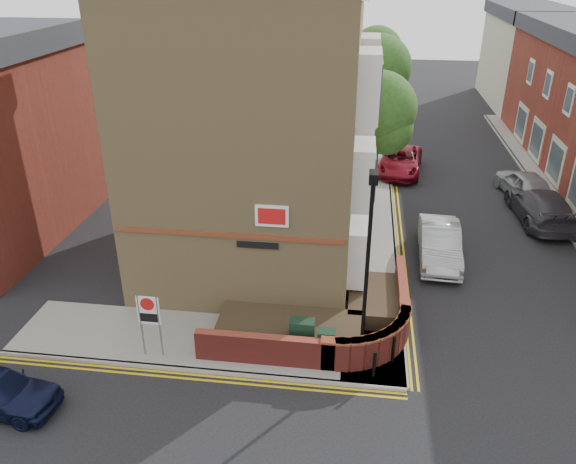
# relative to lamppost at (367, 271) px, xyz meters

# --- Properties ---
(ground) EXTENTS (120.00, 120.00, 0.00)m
(ground) POSITION_rel_lamppost_xyz_m (-1.60, -1.20, -3.34)
(ground) COLOR black
(ground) RESTS_ON ground
(pavement_corner) EXTENTS (13.00, 3.00, 0.12)m
(pavement_corner) POSITION_rel_lamppost_xyz_m (-5.10, 0.30, -3.28)
(pavement_corner) COLOR gray
(pavement_corner) RESTS_ON ground
(pavement_main) EXTENTS (2.00, 32.00, 0.12)m
(pavement_main) POSITION_rel_lamppost_xyz_m (0.40, 14.80, -3.28)
(pavement_main) COLOR gray
(pavement_main) RESTS_ON ground
(kerb_side) EXTENTS (13.00, 0.15, 0.12)m
(kerb_side) POSITION_rel_lamppost_xyz_m (-5.10, -1.20, -3.28)
(kerb_side) COLOR gray
(kerb_side) RESTS_ON ground
(kerb_main_near) EXTENTS (0.15, 32.00, 0.12)m
(kerb_main_near) POSITION_rel_lamppost_xyz_m (1.40, 14.80, -3.28)
(kerb_main_near) COLOR gray
(kerb_main_near) RESTS_ON ground
(kerb_main_far) EXTENTS (0.15, 40.00, 0.12)m
(kerb_main_far) POSITION_rel_lamppost_xyz_m (9.40, 11.80, -3.28)
(kerb_main_far) COLOR gray
(kerb_main_far) RESTS_ON ground
(yellow_lines_side) EXTENTS (13.00, 0.28, 0.01)m
(yellow_lines_side) POSITION_rel_lamppost_xyz_m (-5.10, -1.45, -3.34)
(yellow_lines_side) COLOR gold
(yellow_lines_side) RESTS_ON ground
(yellow_lines_main) EXTENTS (0.28, 32.00, 0.01)m
(yellow_lines_main) POSITION_rel_lamppost_xyz_m (1.65, 14.80, -3.34)
(yellow_lines_main) COLOR gold
(yellow_lines_main) RESTS_ON ground
(corner_building) EXTENTS (8.95, 10.40, 13.60)m
(corner_building) POSITION_rel_lamppost_xyz_m (-4.44, 6.80, 2.88)
(corner_building) COLOR #9F8554
(corner_building) RESTS_ON ground
(garden_wall) EXTENTS (6.80, 6.00, 1.20)m
(garden_wall) POSITION_rel_lamppost_xyz_m (-1.60, 1.30, -3.34)
(garden_wall) COLOR maroon
(garden_wall) RESTS_ON ground
(lamppost) EXTENTS (0.25, 0.50, 6.30)m
(lamppost) POSITION_rel_lamppost_xyz_m (0.00, 0.00, 0.00)
(lamppost) COLOR black
(lamppost) RESTS_ON pavement_corner
(utility_cabinet_large) EXTENTS (0.80, 0.45, 1.20)m
(utility_cabinet_large) POSITION_rel_lamppost_xyz_m (-1.90, 0.10, -2.62)
(utility_cabinet_large) COLOR black
(utility_cabinet_large) RESTS_ON pavement_corner
(utility_cabinet_small) EXTENTS (0.55, 0.40, 1.10)m
(utility_cabinet_small) POSITION_rel_lamppost_xyz_m (-1.10, -0.20, -2.67)
(utility_cabinet_small) COLOR black
(utility_cabinet_small) RESTS_ON pavement_corner
(bollard_near) EXTENTS (0.11, 0.11, 0.90)m
(bollard_near) POSITION_rel_lamppost_xyz_m (0.40, -0.80, -2.77)
(bollard_near) COLOR black
(bollard_near) RESTS_ON pavement_corner
(bollard_far) EXTENTS (0.11, 0.11, 0.90)m
(bollard_far) POSITION_rel_lamppost_xyz_m (1.00, -0.00, -2.77)
(bollard_far) COLOR black
(bollard_far) RESTS_ON pavement_corner
(zone_sign) EXTENTS (0.72, 0.07, 2.20)m
(zone_sign) POSITION_rel_lamppost_xyz_m (-6.60, -0.70, -1.70)
(zone_sign) COLOR slate
(zone_sign) RESTS_ON pavement_corner
(far_terrace_cream) EXTENTS (5.40, 12.40, 8.00)m
(far_terrace_cream) POSITION_rel_lamppost_xyz_m (12.90, 36.80, 0.71)
(far_terrace_cream) COLOR #B3B094
(far_terrace_cream) RESTS_ON ground
(tree_near) EXTENTS (3.64, 3.65, 6.70)m
(tree_near) POSITION_rel_lamppost_xyz_m (0.40, 12.85, 1.36)
(tree_near) COLOR #382B1E
(tree_near) RESTS_ON pavement_main
(tree_mid) EXTENTS (4.03, 4.03, 7.42)m
(tree_mid) POSITION_rel_lamppost_xyz_m (0.40, 20.85, 1.85)
(tree_mid) COLOR #382B1E
(tree_mid) RESTS_ON pavement_main
(tree_far) EXTENTS (3.81, 3.81, 7.00)m
(tree_far) POSITION_rel_lamppost_xyz_m (0.40, 28.85, 1.57)
(tree_far) COLOR #382B1E
(tree_far) RESTS_ON pavement_main
(traffic_light_assembly) EXTENTS (0.20, 0.16, 4.20)m
(traffic_light_assembly) POSITION_rel_lamppost_xyz_m (0.80, 23.80, -0.56)
(traffic_light_assembly) COLOR black
(traffic_light_assembly) RESTS_ON pavement_main
(silver_car_near) EXTENTS (1.80, 4.67, 1.52)m
(silver_car_near) POSITION_rel_lamppost_xyz_m (3.15, 7.16, -2.59)
(silver_car_near) COLOR #A0A4A7
(silver_car_near) RESTS_ON ground
(red_car_main) EXTENTS (3.00, 5.41, 1.43)m
(red_car_main) POSITION_rel_lamppost_xyz_m (2.00, 17.79, -2.63)
(red_car_main) COLOR maroon
(red_car_main) RESTS_ON ground
(grey_car_far) EXTENTS (2.51, 5.58, 1.59)m
(grey_car_far) POSITION_rel_lamppost_xyz_m (8.42, 11.79, -2.55)
(grey_car_far) COLOR #333237
(grey_car_far) RESTS_ON ground
(silver_car_far) EXTENTS (2.56, 4.78, 1.55)m
(silver_car_far) POSITION_rel_lamppost_xyz_m (8.35, 14.64, -2.57)
(silver_car_far) COLOR gray
(silver_car_far) RESTS_ON ground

